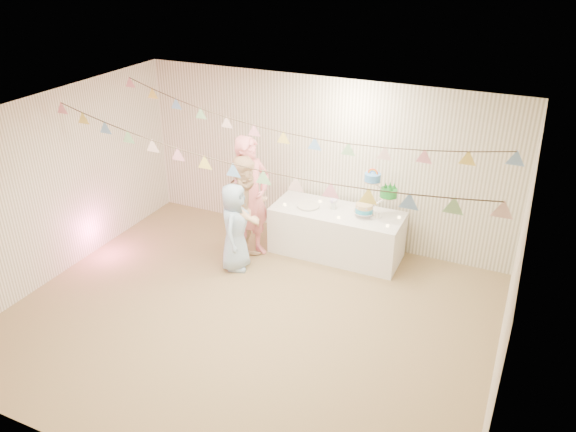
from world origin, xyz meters
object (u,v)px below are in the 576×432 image
at_px(person_adult_a, 250,198).
at_px(person_adult_b, 247,210).
at_px(cake_stand, 376,194).
at_px(person_child, 235,227).
at_px(table, 336,233).

xyz_separation_m(person_adult_a, person_adult_b, (0.04, -0.16, -0.12)).
relative_size(cake_stand, person_child, 0.52).
relative_size(table, cake_stand, 2.82).
xyz_separation_m(cake_stand, person_adult_a, (-1.72, -0.61, -0.15)).
bearing_deg(person_child, table, -63.92).
bearing_deg(cake_stand, person_adult_a, -160.39).
distance_m(cake_stand, person_child, 2.08).
distance_m(table, person_adult_a, 1.42).
xyz_separation_m(table, cake_stand, (0.55, 0.05, 0.73)).
height_order(cake_stand, person_adult_b, person_adult_b).
bearing_deg(person_child, person_adult_b, -29.66).
xyz_separation_m(table, person_adult_a, (-1.17, -0.56, 0.58)).
relative_size(cake_stand, person_adult_b, 0.42).
bearing_deg(person_adult_b, person_child, 175.20).
bearing_deg(person_adult_a, person_child, -162.58).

